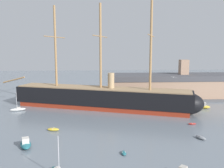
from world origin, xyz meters
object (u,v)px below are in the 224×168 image
(dinghy_alongside_bow, at_px, (53,129))
(motorboat_distant_centre, at_px, (108,102))
(dockside_warehouse_right, at_px, (172,86))
(seagull_in_flight, at_px, (174,77))
(tall_ship, at_px, (101,97))
(motorboat_mid_left, at_px, (26,144))
(dinghy_mid_right, at_px, (201,137))
(dinghy_near_centre, at_px, (124,153))
(motorboat_far_right, at_px, (203,106))
(sailboat_far_left, at_px, (18,109))
(dinghy_alongside_stern, at_px, (192,124))

(dinghy_alongside_bow, bearing_deg, motorboat_distant_centre, 64.04)
(dockside_warehouse_right, height_order, seagull_in_flight, dockside_warehouse_right)
(tall_ship, bearing_deg, motorboat_mid_left, -116.15)
(dinghy_mid_right, height_order, dockside_warehouse_right, dockside_warehouse_right)
(dinghy_near_centre, xyz_separation_m, motorboat_far_right, (29.42, 33.45, 0.46))
(seagull_in_flight, bearing_deg, tall_ship, 114.13)
(motorboat_mid_left, xyz_separation_m, sailboat_far_left, (-10.83, 29.35, -0.20))
(dinghy_mid_right, bearing_deg, motorboat_far_right, 65.79)
(dinghy_alongside_bow, distance_m, dinghy_alongside_stern, 34.88)
(dinghy_alongside_bow, bearing_deg, motorboat_mid_left, -110.94)
(motorboat_mid_left, height_order, dinghy_alongside_stern, motorboat_mid_left)
(sailboat_far_left, distance_m, dockside_warehouse_right, 57.52)
(dinghy_near_centre, bearing_deg, dinghy_alongside_stern, 40.65)
(dockside_warehouse_right, bearing_deg, dinghy_near_centre, -115.80)
(dinghy_near_centre, xyz_separation_m, motorboat_distant_centre, (-1.05, 43.39, 0.26))
(motorboat_far_right, distance_m, seagull_in_flight, 37.29)
(tall_ship, distance_m, motorboat_distant_centre, 8.95)
(tall_ship, bearing_deg, sailboat_far_left, -176.16)
(motorboat_distant_centre, bearing_deg, dockside_warehouse_right, 16.87)
(tall_ship, height_order, dinghy_alongside_stern, tall_ship)
(seagull_in_flight, bearing_deg, dinghy_alongside_bow, 159.25)
(dockside_warehouse_right, distance_m, seagull_in_flight, 49.96)
(dinghy_alongside_bow, xyz_separation_m, seagull_in_flight, (25.56, -9.68, 13.42))
(motorboat_mid_left, xyz_separation_m, motorboat_far_right, (48.47, 29.08, -0.01))
(seagull_in_flight, bearing_deg, sailboat_far_left, 143.71)
(sailboat_far_left, xyz_separation_m, motorboat_distant_centre, (28.83, 9.67, -0.01))
(dinghy_near_centre, bearing_deg, motorboat_mid_left, 167.06)
(dinghy_alongside_bow, bearing_deg, motorboat_far_right, 23.50)
(dinghy_alongside_stern, bearing_deg, dinghy_alongside_bow, -175.58)
(dinghy_near_centre, height_order, dinghy_mid_right, dinghy_mid_right)
(tall_ship, bearing_deg, motorboat_far_right, -3.48)
(motorboat_mid_left, height_order, seagull_in_flight, seagull_in_flight)
(dinghy_mid_right, distance_m, seagull_in_flight, 15.45)
(dinghy_alongside_bow, relative_size, motorboat_distant_centre, 0.83)
(motorboat_mid_left, height_order, dockside_warehouse_right, dockside_warehouse_right)
(dinghy_mid_right, distance_m, motorboat_distant_centre, 41.03)
(sailboat_far_left, distance_m, motorboat_distant_centre, 30.41)
(dinghy_alongside_bow, bearing_deg, dinghy_near_centre, -42.29)
(motorboat_far_right, height_order, dockside_warehouse_right, dockside_warehouse_right)
(tall_ship, bearing_deg, dinghy_near_centre, -83.92)
(motorboat_mid_left, bearing_deg, dinghy_mid_right, 3.73)
(tall_ship, distance_m, seagull_in_flight, 35.63)
(dockside_warehouse_right, bearing_deg, motorboat_far_right, -75.28)
(dinghy_alongside_bow, bearing_deg, dockside_warehouse_right, 42.86)
(motorboat_distant_centre, bearing_deg, motorboat_far_right, -18.06)
(dinghy_near_centre, bearing_deg, sailboat_far_left, 131.54)
(tall_ship, distance_m, sailboat_far_left, 26.34)
(tall_ship, xyz_separation_m, dinghy_alongside_stern, (23.19, -18.80, -3.40))
(dinghy_alongside_stern, xyz_separation_m, dockside_warehouse_right, (5.35, 34.55, 4.44))
(motorboat_distant_centre, bearing_deg, sailboat_far_left, -161.45)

